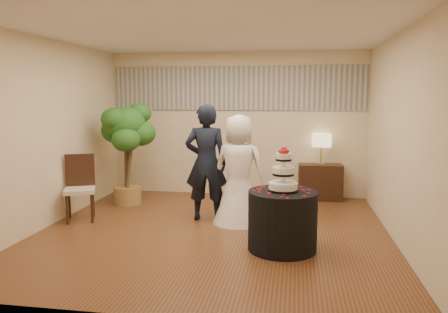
% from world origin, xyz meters
% --- Properties ---
extents(floor, '(5.00, 5.00, 0.00)m').
position_xyz_m(floor, '(0.00, 0.00, 0.00)').
color(floor, brown).
rests_on(floor, ground).
extents(ceiling, '(5.00, 5.00, 0.00)m').
position_xyz_m(ceiling, '(0.00, 0.00, 2.80)').
color(ceiling, white).
rests_on(ceiling, wall_back).
extents(wall_back, '(5.00, 0.06, 2.80)m').
position_xyz_m(wall_back, '(0.00, 2.50, 1.40)').
color(wall_back, beige).
rests_on(wall_back, ground).
extents(wall_front, '(5.00, 0.06, 2.80)m').
position_xyz_m(wall_front, '(0.00, -2.50, 1.40)').
color(wall_front, beige).
rests_on(wall_front, ground).
extents(wall_left, '(0.06, 5.00, 2.80)m').
position_xyz_m(wall_left, '(-2.50, 0.00, 1.40)').
color(wall_left, beige).
rests_on(wall_left, ground).
extents(wall_right, '(0.06, 5.00, 2.80)m').
position_xyz_m(wall_right, '(2.50, 0.00, 1.40)').
color(wall_right, beige).
rests_on(wall_right, ground).
extents(mural_border, '(4.90, 0.02, 0.85)m').
position_xyz_m(mural_border, '(0.00, 2.48, 2.10)').
color(mural_border, '#98978B').
rests_on(mural_border, wall_back).
extents(groom, '(0.70, 0.49, 1.83)m').
position_xyz_m(groom, '(-0.22, 0.61, 0.92)').
color(groom, black).
rests_on(groom, floor).
extents(bride, '(0.95, 0.94, 1.68)m').
position_xyz_m(bride, '(0.31, 0.55, 0.84)').
color(bride, white).
rests_on(bride, floor).
extents(cake_table, '(1.05, 1.05, 0.76)m').
position_xyz_m(cake_table, '(1.01, -0.57, 0.38)').
color(cake_table, black).
rests_on(cake_table, floor).
extents(wedding_cake, '(0.37, 0.37, 0.57)m').
position_xyz_m(wedding_cake, '(1.01, -0.57, 1.04)').
color(wedding_cake, white).
rests_on(wedding_cake, cake_table).
extents(console, '(0.83, 0.40, 0.68)m').
position_xyz_m(console, '(1.63, 2.29, 0.34)').
color(console, black).
rests_on(console, floor).
extents(table_lamp, '(0.34, 0.34, 0.58)m').
position_xyz_m(table_lamp, '(1.63, 2.29, 0.97)').
color(table_lamp, '#CBB485').
rests_on(table_lamp, console).
extents(ficus_tree, '(1.25, 1.25, 1.86)m').
position_xyz_m(ficus_tree, '(-1.84, 1.39, 0.93)').
color(ficus_tree, '#28611E').
rests_on(ficus_tree, floor).
extents(side_chair, '(0.63, 0.64, 1.03)m').
position_xyz_m(side_chair, '(-2.17, 0.25, 0.52)').
color(side_chair, black).
rests_on(side_chair, floor).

